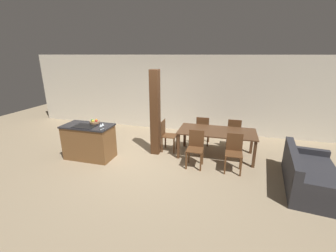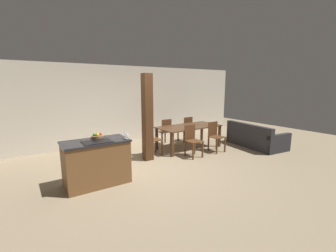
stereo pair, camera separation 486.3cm
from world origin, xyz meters
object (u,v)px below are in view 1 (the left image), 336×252
(kitchen_island, at_px, (89,141))
(timber_post, at_px, (155,113))
(wine_glass_middle, at_px, (103,124))
(dining_chair_near_left, at_px, (195,148))
(dining_chair_far_left, at_px, (203,130))
(wine_glass_near, at_px, (101,126))
(dining_table, at_px, (217,134))
(dining_chair_far_right, at_px, (234,132))
(dining_chair_near_right, at_px, (234,152))
(couch, at_px, (309,176))
(dining_chair_head_end, at_px, (167,135))
(fruit_bowl, at_px, (95,122))

(kitchen_island, distance_m, timber_post, 1.94)
(wine_glass_middle, height_order, dining_chair_near_left, wine_glass_middle)
(dining_chair_far_left, relative_size, timber_post, 0.39)
(wine_glass_near, xyz_separation_m, dining_table, (2.72, 1.30, -0.40))
(wine_glass_middle, relative_size, dining_chair_far_right, 0.16)
(dining_chair_near_right, distance_m, couch, 1.60)
(dining_chair_far_left, xyz_separation_m, timber_post, (-1.20, -0.99, 0.69))
(dining_chair_far_left, xyz_separation_m, dining_chair_head_end, (-0.94, -0.73, 0.00))
(kitchen_island, height_order, dining_table, kitchen_island)
(dining_table, height_order, dining_chair_near_left, dining_chair_near_left)
(dining_chair_far_right, distance_m, timber_post, 2.45)
(kitchen_island, bearing_deg, wine_glass_middle, -17.85)
(couch, bearing_deg, kitchen_island, 96.07)
(dining_chair_near_right, bearing_deg, timber_post, 167.71)
(dining_table, bearing_deg, fruit_bowl, -165.22)
(dining_chair_far_right, bearing_deg, dining_chair_near_right, 90.00)
(couch, bearing_deg, dining_chair_far_left, 60.38)
(couch, bearing_deg, wine_glass_near, 99.31)
(dining_table, relative_size, dining_chair_near_right, 2.26)
(wine_glass_middle, bearing_deg, dining_chair_head_end, 42.56)
(couch, relative_size, timber_post, 0.83)
(wine_glass_near, distance_m, dining_table, 3.04)
(dining_chair_near_right, height_order, timber_post, timber_post)
(dining_chair_near_left, height_order, timber_post, timber_post)
(dining_chair_far_right, bearing_deg, couch, 130.37)
(dining_chair_near_left, distance_m, dining_chair_near_right, 0.93)
(dining_chair_near_right, bearing_deg, kitchen_island, -175.40)
(couch, bearing_deg, dining_chair_near_left, 88.40)
(wine_glass_middle, relative_size, dining_chair_far_left, 0.16)
(kitchen_island, height_order, fruit_bowl, fruit_bowl)
(dining_chair_far_right, xyz_separation_m, dining_chair_head_end, (-1.86, -0.73, 0.00))
(dining_chair_near_left, height_order, couch, dining_chair_near_left)
(dining_chair_near_right, distance_m, dining_chair_far_left, 1.72)
(kitchen_island, xyz_separation_m, dining_chair_near_left, (2.83, 0.30, 0.02))
(kitchen_island, distance_m, dining_chair_far_right, 4.15)
(dining_chair_far_left, distance_m, dining_chair_far_right, 0.93)
(wine_glass_middle, relative_size, dining_chair_head_end, 0.16)
(fruit_bowl, relative_size, wine_glass_near, 1.79)
(wine_glass_middle, height_order, couch, wine_glass_middle)
(fruit_bowl, height_order, dining_chair_head_end, fruit_bowl)
(fruit_bowl, bearing_deg, dining_chair_near_left, 2.45)
(wine_glass_middle, height_order, dining_chair_near_right, wine_glass_middle)
(dining_chair_near_left, bearing_deg, dining_chair_near_right, 0.00)
(dining_chair_head_end, bearing_deg, dining_chair_near_left, -127.78)
(dining_chair_near_left, xyz_separation_m, couch, (2.47, -0.36, -0.22))
(dining_chair_head_end, height_order, couch, dining_chair_head_end)
(dining_chair_near_left, xyz_separation_m, dining_chair_far_right, (0.93, 1.45, 0.00))
(wine_glass_middle, xyz_separation_m, couch, (4.72, 0.13, -0.79))
(dining_chair_head_end, bearing_deg, dining_chair_far_right, -68.71)
(dining_table, bearing_deg, wine_glass_middle, -155.96)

